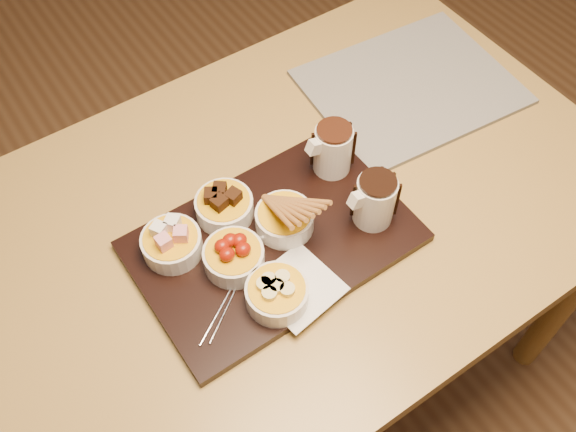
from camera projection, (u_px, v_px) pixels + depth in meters
ground at (294, 363)px, 1.76m from camera, size 5.00×5.00×0.00m
dining_table at (296, 231)px, 1.23m from camera, size 1.20×0.80×0.75m
serving_board at (273, 241)px, 1.09m from camera, size 0.46×0.30×0.02m
napkin at (298, 287)px, 1.03m from camera, size 0.14×0.14×0.00m
bowl_marshmallows at (172, 244)px, 1.05m from camera, size 0.10×0.10×0.04m
bowl_cake at (224, 207)px, 1.10m from camera, size 0.10×0.10×0.04m
bowl_strawberries at (234, 258)px, 1.04m from camera, size 0.10×0.10×0.04m
bowl_biscotti at (285, 220)px, 1.08m from camera, size 0.10×0.10×0.04m
bowl_bananas at (277, 294)px, 1.00m from camera, size 0.10×0.10×0.04m
pitcher_dark_chocolate at (375, 201)px, 1.07m from camera, size 0.07×0.07×0.09m
pitcher_milk_chocolate at (333, 150)px, 1.13m from camera, size 0.07×0.07×0.09m
fondue_skewers at (237, 277)px, 1.04m from camera, size 0.16×0.24×0.01m
newspaper at (410, 87)px, 1.31m from camera, size 0.43×0.36×0.01m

